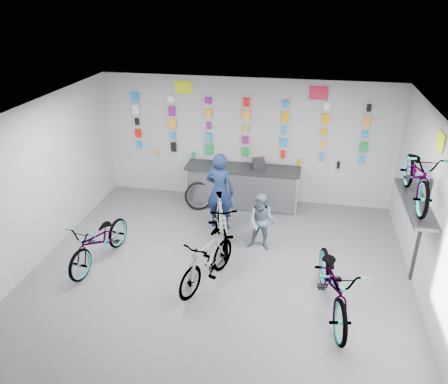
% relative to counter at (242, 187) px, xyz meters
% --- Properties ---
extents(floor, '(8.00, 8.00, 0.00)m').
position_rel_counter_xyz_m(floor, '(0.00, -3.54, -0.49)').
color(floor, '#535358').
rests_on(floor, ground).
extents(ceiling, '(8.00, 8.00, 0.00)m').
position_rel_counter_xyz_m(ceiling, '(0.00, -3.54, 2.51)').
color(ceiling, white).
rests_on(ceiling, wall_back).
extents(wall_back, '(7.00, 0.00, 7.00)m').
position_rel_counter_xyz_m(wall_back, '(0.00, 0.46, 1.01)').
color(wall_back, '#ADADAF').
rests_on(wall_back, floor).
extents(wall_left, '(0.00, 8.00, 8.00)m').
position_rel_counter_xyz_m(wall_left, '(-3.50, -3.54, 1.01)').
color(wall_left, '#ADADAF').
rests_on(wall_left, floor).
extents(wall_right, '(0.00, 8.00, 8.00)m').
position_rel_counter_xyz_m(wall_right, '(3.50, -3.54, 1.01)').
color(wall_right, '#ADADAF').
rests_on(wall_right, floor).
extents(counter, '(2.70, 0.66, 1.00)m').
position_rel_counter_xyz_m(counter, '(0.00, 0.00, 0.00)').
color(counter, black).
rests_on(counter, floor).
extents(merch_wall, '(5.56, 0.08, 1.56)m').
position_rel_counter_xyz_m(merch_wall, '(-0.12, 0.39, 1.32)').
color(merch_wall, '#1888DA').
rests_on(merch_wall, wall_back).
extents(wall_bracket, '(0.39, 1.90, 2.00)m').
position_rel_counter_xyz_m(wall_bracket, '(3.33, -2.34, 0.98)').
color(wall_bracket, '#333338').
rests_on(wall_bracket, wall_right).
extents(sign_left, '(0.42, 0.02, 0.30)m').
position_rel_counter_xyz_m(sign_left, '(-1.50, 0.44, 2.23)').
color(sign_left, '#DFF515').
rests_on(sign_left, wall_back).
extents(sign_right, '(0.42, 0.02, 0.30)m').
position_rel_counter_xyz_m(sign_right, '(1.60, 0.44, 2.23)').
color(sign_right, '#D12242').
rests_on(sign_right, wall_back).
extents(sign_side, '(0.02, 0.40, 0.30)m').
position_rel_counter_xyz_m(sign_side, '(3.48, -2.34, 2.16)').
color(sign_side, '#DFF515').
rests_on(sign_side, wall_right).
extents(bike_left, '(0.94, 1.90, 0.96)m').
position_rel_counter_xyz_m(bike_left, '(-2.30, -2.90, -0.01)').
color(bike_left, gray).
rests_on(bike_left, floor).
extents(bike_center, '(1.04, 1.69, 0.99)m').
position_rel_counter_xyz_m(bike_center, '(-0.14, -3.17, 0.01)').
color(bike_center, gray).
rests_on(bike_center, floor).
extents(bike_right, '(1.06, 2.19, 1.11)m').
position_rel_counter_xyz_m(bike_right, '(2.02, -3.50, 0.07)').
color(bike_right, gray).
rests_on(bike_right, floor).
extents(bike_service, '(1.05, 1.87, 1.09)m').
position_rel_counter_xyz_m(bike_service, '(-0.13, -1.93, 0.06)').
color(bike_service, gray).
rests_on(bike_service, floor).
extents(bike_wall, '(0.63, 1.80, 0.95)m').
position_rel_counter_xyz_m(bike_wall, '(3.25, -2.34, 1.57)').
color(bike_wall, gray).
rests_on(bike_wall, wall_bracket).
extents(clerk, '(0.70, 0.53, 1.74)m').
position_rel_counter_xyz_m(clerk, '(-0.32, -1.12, 0.38)').
color(clerk, '#142447').
rests_on(clerk, floor).
extents(customer, '(0.63, 0.51, 1.21)m').
position_rel_counter_xyz_m(customer, '(0.67, -1.84, 0.12)').
color(customer, slate).
rests_on(customer, floor).
extents(spare_wheel, '(0.72, 0.43, 0.69)m').
position_rel_counter_xyz_m(spare_wheel, '(-0.99, -0.37, -0.15)').
color(spare_wheel, black).
rests_on(spare_wheel, floor).
extents(register, '(0.34, 0.35, 0.22)m').
position_rel_counter_xyz_m(register, '(0.37, 0.01, 0.62)').
color(register, black).
rests_on(register, counter).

